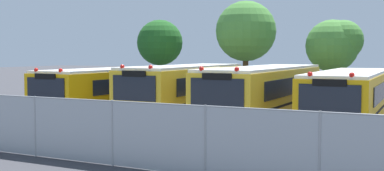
# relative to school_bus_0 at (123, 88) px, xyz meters

# --- Properties ---
(ground_plane) EXTENTS (160.00, 160.00, 0.00)m
(ground_plane) POSITION_rel_school_bus_0_xyz_m (5.72, -0.11, -1.34)
(ground_plane) COLOR #38383D
(school_bus_0) EXTENTS (2.90, 11.35, 2.53)m
(school_bus_0) POSITION_rel_school_bus_0_xyz_m (0.00, 0.00, 0.00)
(school_bus_0) COLOR #EAA80C
(school_bus_0) RESTS_ON ground_plane
(school_bus_1) EXTENTS (2.68, 9.71, 2.71)m
(school_bus_1) POSITION_rel_school_bus_0_xyz_m (3.88, -0.35, 0.08)
(school_bus_1) COLOR yellow
(school_bus_1) RESTS_ON ground_plane
(school_bus_2) EXTENTS (2.67, 10.86, 2.68)m
(school_bus_2) POSITION_rel_school_bus_0_xyz_m (7.72, -0.00, 0.08)
(school_bus_2) COLOR yellow
(school_bus_2) RESTS_ON ground_plane
(school_bus_3) EXTENTS (2.62, 10.07, 2.54)m
(school_bus_3) POSITION_rel_school_bus_0_xyz_m (11.48, -0.01, 0.00)
(school_bus_3) COLOR #EAA80C
(school_bus_3) RESTS_ON ground_plane
(tree_0) EXTENTS (3.25, 3.25, 5.55)m
(tree_0) POSITION_rel_school_bus_0_xyz_m (-3.06, 9.08, 2.60)
(tree_0) COLOR #4C3823
(tree_0) RESTS_ON ground_plane
(tree_1) EXTENTS (4.04, 4.04, 6.66)m
(tree_1) POSITION_rel_school_bus_0_xyz_m (3.23, 9.79, 3.23)
(tree_1) COLOR #4C3823
(tree_1) RESTS_ON ground_plane
(tree_2) EXTENTS (3.48, 3.23, 5.24)m
(tree_2) POSITION_rel_school_bus_0_xyz_m (9.06, 9.65, 2.38)
(tree_2) COLOR #4C3823
(tree_2) RESTS_ON ground_plane
(chainlink_fence) EXTENTS (17.26, 0.07, 1.85)m
(chainlink_fence) POSITION_rel_school_bus_0_xyz_m (6.61, -10.15, -0.37)
(chainlink_fence) COLOR #9EA0A3
(chainlink_fence) RESTS_ON ground_plane
(traffic_cone) EXTENTS (0.53, 0.53, 0.70)m
(traffic_cone) POSITION_rel_school_bus_0_xyz_m (8.85, -8.61, -0.99)
(traffic_cone) COLOR #EA5914
(traffic_cone) RESTS_ON ground_plane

